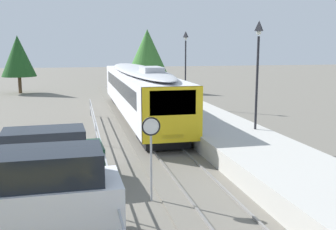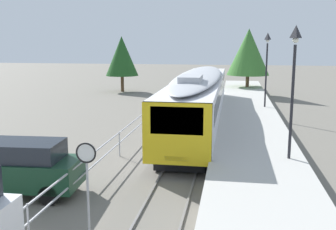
# 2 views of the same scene
# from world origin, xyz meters

# --- Properties ---
(ground_plane) EXTENTS (160.00, 160.00, 0.00)m
(ground_plane) POSITION_xyz_m (-3.00, 22.00, 0.00)
(ground_plane) COLOR #6B665B
(track_rails) EXTENTS (3.20, 60.00, 0.14)m
(track_rails) POSITION_xyz_m (0.00, 22.00, 0.03)
(track_rails) COLOR #6B665B
(track_rails) RESTS_ON ground
(commuter_train) EXTENTS (2.82, 20.80, 3.74)m
(commuter_train) POSITION_xyz_m (0.00, 28.11, 2.15)
(commuter_train) COLOR silver
(commuter_train) RESTS_ON track_rails
(station_platform) EXTENTS (3.90, 60.00, 0.90)m
(station_platform) POSITION_xyz_m (3.25, 22.00, 0.45)
(station_platform) COLOR #B7B5AD
(station_platform) RESTS_ON ground
(platform_lamp_mid_platform) EXTENTS (0.34, 0.34, 5.35)m
(platform_lamp_mid_platform) POSITION_xyz_m (4.52, 18.85, 4.62)
(platform_lamp_mid_platform) COLOR #232328
(platform_lamp_mid_platform) RESTS_ON station_platform
(platform_lamp_far_end) EXTENTS (0.34, 0.34, 5.35)m
(platform_lamp_far_end) POSITION_xyz_m (4.52, 32.17, 4.62)
(platform_lamp_far_end) COLOR #232328
(platform_lamp_far_end) RESTS_ON station_platform
(speed_limit_sign) EXTENTS (0.61, 0.10, 2.81)m
(speed_limit_sign) POSITION_xyz_m (-1.90, 12.92, 2.12)
(speed_limit_sign) COLOR #9EA0A5
(speed_limit_sign) RESTS_ON ground
(carpark_fence) EXTENTS (0.06, 36.06, 1.25)m
(carpark_fence) POSITION_xyz_m (-3.30, 12.00, 0.91)
(carpark_fence) COLOR #9EA0A5
(carpark_fence) RESTS_ON ground
(parked_suv_dark_green) EXTENTS (4.70, 2.14, 2.04)m
(parked_suv_dark_green) POSITION_xyz_m (-5.55, 15.52, 1.06)
(parked_suv_dark_green) COLOR #143823
(parked_suv_dark_green) RESTS_ON ground
(tree_behind_carpark) EXTENTS (4.41, 4.41, 6.96)m
(tree_behind_carpark) POSITION_xyz_m (3.66, 45.28, 4.55)
(tree_behind_carpark) COLOR brown
(tree_behind_carpark) RESTS_ON ground
(tree_behind_station_far) EXTENTS (3.67, 3.67, 6.22)m
(tree_behind_station_far) POSITION_xyz_m (-10.27, 46.30, 4.01)
(tree_behind_station_far) COLOR brown
(tree_behind_station_far) RESTS_ON ground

